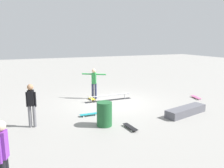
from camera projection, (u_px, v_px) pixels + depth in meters
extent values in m
plane|color=gray|center=(111.00, 103.00, 11.88)|extent=(60.00, 60.00, 0.00)
cube|color=black|center=(108.00, 100.00, 12.30)|extent=(2.63, 0.28, 0.01)
cylinder|color=#B7B7BC|center=(125.00, 96.00, 12.64)|extent=(0.04, 0.04, 0.28)
cylinder|color=#B7B7BC|center=(91.00, 100.00, 11.91)|extent=(0.04, 0.04, 0.28)
cylinder|color=#B7B7BC|center=(108.00, 95.00, 12.25)|extent=(2.47, 0.09, 0.05)
cube|color=#595960|center=(186.00, 111.00, 9.95)|extent=(2.28, 1.04, 0.34)
cylinder|color=#2D3351|center=(93.00, 91.00, 12.60)|extent=(0.17, 0.17, 0.85)
cylinder|color=#2D3351|center=(96.00, 91.00, 12.56)|extent=(0.17, 0.17, 0.85)
cube|color=#2D8C42|center=(94.00, 78.00, 12.44)|extent=(0.29, 0.29, 0.60)
sphere|color=tan|center=(94.00, 71.00, 12.36)|extent=(0.23, 0.23, 0.23)
cylinder|color=#2D8C42|center=(87.00, 74.00, 12.48)|extent=(0.51, 0.39, 0.08)
cylinder|color=#2D8C42|center=(101.00, 74.00, 12.31)|extent=(0.51, 0.39, 0.08)
cube|color=yellow|center=(91.00, 98.00, 12.42)|extent=(0.27, 0.81, 0.02)
cylinder|color=white|center=(88.00, 98.00, 12.61)|extent=(0.03, 0.06, 0.05)
cylinder|color=white|center=(91.00, 98.00, 12.72)|extent=(0.03, 0.06, 0.05)
cylinder|color=white|center=(91.00, 101.00, 12.14)|extent=(0.03, 0.06, 0.05)
cylinder|color=white|center=(95.00, 100.00, 12.25)|extent=(0.03, 0.06, 0.05)
cube|color=purple|center=(2.00, 145.00, 4.65)|extent=(0.25, 0.27, 0.60)
sphere|color=beige|center=(0.00, 126.00, 4.57)|extent=(0.23, 0.23, 0.23)
cylinder|color=purple|center=(5.00, 144.00, 4.80)|extent=(0.10, 0.10, 0.56)
cylinder|color=slate|center=(30.00, 116.00, 8.49)|extent=(0.15, 0.15, 0.84)
cylinder|color=slate|center=(35.00, 116.00, 8.51)|extent=(0.15, 0.15, 0.84)
cube|color=black|center=(31.00, 98.00, 8.36)|extent=(0.26, 0.25, 0.59)
sphere|color=#A87A56|center=(30.00, 87.00, 8.28)|extent=(0.23, 0.23, 0.23)
cylinder|color=black|center=(27.00, 100.00, 8.36)|extent=(0.10, 0.10, 0.56)
cylinder|color=black|center=(35.00, 99.00, 8.39)|extent=(0.10, 0.10, 0.56)
cube|color=teal|center=(89.00, 114.00, 9.81)|extent=(0.80, 0.20, 0.02)
cylinder|color=white|center=(84.00, 117.00, 9.61)|extent=(0.05, 0.03, 0.05)
cylinder|color=white|center=(82.00, 115.00, 9.82)|extent=(0.05, 0.03, 0.05)
cylinder|color=white|center=(96.00, 115.00, 9.82)|extent=(0.05, 0.03, 0.05)
cylinder|color=white|center=(94.00, 114.00, 10.03)|extent=(0.05, 0.03, 0.05)
cube|color=#E05993|center=(196.00, 97.00, 12.70)|extent=(0.38, 0.82, 0.02)
cylinder|color=white|center=(200.00, 99.00, 12.47)|extent=(0.04, 0.06, 0.05)
cylinder|color=white|center=(197.00, 99.00, 12.43)|extent=(0.04, 0.06, 0.05)
cylinder|color=white|center=(195.00, 97.00, 12.99)|extent=(0.04, 0.06, 0.05)
cylinder|color=white|center=(192.00, 97.00, 12.95)|extent=(0.04, 0.06, 0.05)
cube|color=black|center=(130.00, 127.00, 8.39)|extent=(0.26, 0.81, 0.02)
cylinder|color=white|center=(124.00, 126.00, 8.58)|extent=(0.03, 0.06, 0.05)
cylinder|color=white|center=(129.00, 125.00, 8.69)|extent=(0.03, 0.06, 0.05)
cylinder|color=white|center=(131.00, 131.00, 8.11)|extent=(0.03, 0.06, 0.05)
cylinder|color=white|center=(137.00, 130.00, 8.21)|extent=(0.03, 0.06, 0.05)
cylinder|color=#1E592D|center=(104.00, 114.00, 8.63)|extent=(0.58, 0.58, 0.94)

